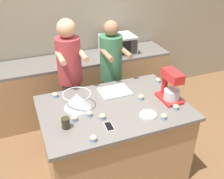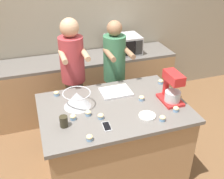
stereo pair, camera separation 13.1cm
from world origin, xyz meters
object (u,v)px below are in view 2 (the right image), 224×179
object	(u,v)px
person_left	(74,79)
cupcake_0	(176,109)
cupcake_7	(163,118)
cupcake_8	(73,117)
microwave_oven	(123,45)
cupcake_2	(56,93)
cupcake_4	(101,116)
stand_mixer	(172,89)
cell_phone	(107,126)
small_plate	(147,116)
cupcake_3	(161,82)
cupcake_1	(88,113)
cupcake_5	(90,138)
drinking_glass	(64,121)
cupcake_6	(142,98)
baking_tray	(116,91)
mixing_bowl	(77,99)
person_right	(114,76)

from	to	relation	value
person_left	cupcake_0	xyz separation A→B (m)	(0.86, -1.07, 0.04)
cupcake_7	cupcake_8	xyz separation A→B (m)	(-0.83, 0.29, 0.00)
microwave_oven	cupcake_2	bearing A→B (deg)	-140.05
microwave_oven	cupcake_4	distance (m)	1.77
stand_mixer	cupcake_2	world-z (taller)	stand_mixer
cell_phone	microwave_oven	bearing A→B (deg)	64.97
small_plate	cupcake_3	size ratio (longest dim) A/B	2.79
cupcake_0	cupcake_1	distance (m)	0.90
stand_mixer	cell_phone	world-z (taller)	stand_mixer
person_left	cupcake_4	distance (m)	0.95
small_plate	cupcake_3	xyz separation A→B (m)	(0.45, 0.58, 0.02)
microwave_oven	cupcake_2	distance (m)	1.53
cupcake_0	cupcake_5	bearing A→B (deg)	-170.62
drinking_glass	small_plate	distance (m)	0.83
cupcake_0	cupcake_6	xyz separation A→B (m)	(-0.25, 0.31, 0.00)
microwave_oven	cupcake_7	world-z (taller)	microwave_oven
cupcake_4	baking_tray	bearing A→B (deg)	54.58
cupcake_4	cupcake_3	bearing A→B (deg)	27.37
baking_tray	cupcake_3	bearing A→B (deg)	3.64
cupcake_5	cupcake_3	bearing A→B (deg)	34.50
microwave_oven	cupcake_6	xyz separation A→B (m)	(-0.29, -1.38, -0.11)
mixing_bowl	cupcake_0	size ratio (longest dim) A/B	4.84
microwave_oven	baking_tray	bearing A→B (deg)	-114.16
cupcake_3	cupcake_4	size ratio (longest dim) A/B	1.00
microwave_oven	cupcake_2	xyz separation A→B (m)	(-1.17, -0.98, -0.11)
cell_phone	cupcake_6	world-z (taller)	cupcake_6
mixing_bowl	cupcake_1	bearing A→B (deg)	-71.42
cupcake_7	cupcake_1	bearing A→B (deg)	154.76
cell_phone	cupcake_0	xyz separation A→B (m)	(0.76, 0.03, 0.02)
stand_mixer	cupcake_3	distance (m)	0.43
mixing_bowl	cupcake_4	xyz separation A→B (m)	(0.17, -0.29, -0.06)
mixing_bowl	cupcake_0	world-z (taller)	mixing_bowl
cupcake_1	cupcake_8	xyz separation A→B (m)	(-0.16, -0.02, 0.00)
microwave_oven	small_plate	size ratio (longest dim) A/B	3.00
person_left	mixing_bowl	size ratio (longest dim) A/B	5.70
cell_phone	cupcake_8	bearing A→B (deg)	141.90
cell_phone	cupcake_8	world-z (taller)	cupcake_8
cell_phone	person_right	bearing A→B (deg)	67.70
cupcake_2	cupcake_8	size ratio (longest dim) A/B	1.00
drinking_glass	cupcake_1	bearing A→B (deg)	21.33
baking_tray	cell_phone	size ratio (longest dim) A/B	2.34
cupcake_6	cupcake_3	bearing A→B (deg)	36.41
small_plate	cupcake_8	bearing A→B (deg)	165.36
baking_tray	cupcake_0	xyz separation A→B (m)	(0.47, -0.55, 0.01)
baking_tray	microwave_oven	bearing A→B (deg)	65.84
cupcake_2	small_plate	bearing A→B (deg)	-40.92
baking_tray	cupcake_2	xyz separation A→B (m)	(-0.66, 0.15, 0.01)
drinking_glass	cupcake_5	xyz separation A→B (m)	(0.18, -0.27, -0.03)
cell_phone	cupcake_7	xyz separation A→B (m)	(0.55, -0.08, 0.02)
small_plate	cupcake_0	bearing A→B (deg)	-1.17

